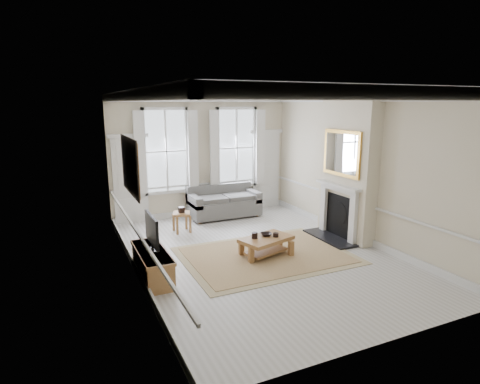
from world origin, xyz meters
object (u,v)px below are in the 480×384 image
sofa (223,204)px  coffee_table (266,241)px  side_table (182,217)px  tv_stand (152,264)px

sofa → coffee_table: size_ratio=1.60×
side_table → tv_stand: size_ratio=0.35×
sofa → side_table: sofa is taller
side_table → tv_stand: 2.74m
side_table → coffee_table: size_ratio=0.42×
coffee_table → tv_stand: size_ratio=0.84×
tv_stand → sofa: bearing=50.1°
sofa → tv_stand: size_ratio=1.33×
side_table → coffee_table: side_table is taller
sofa → coffee_table: 3.25m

